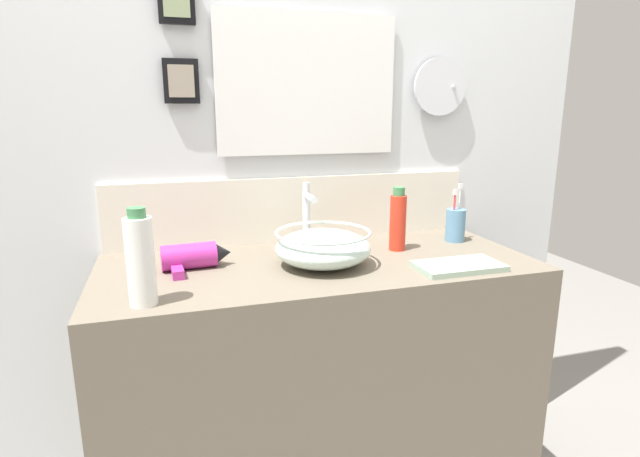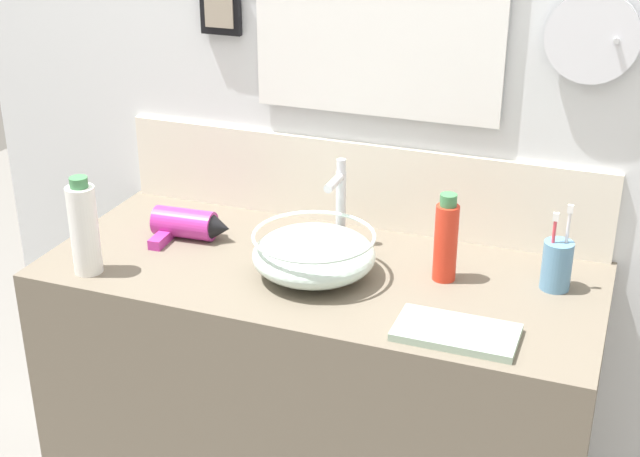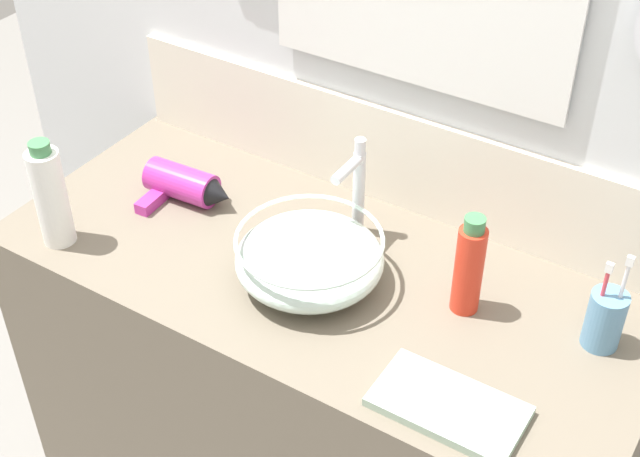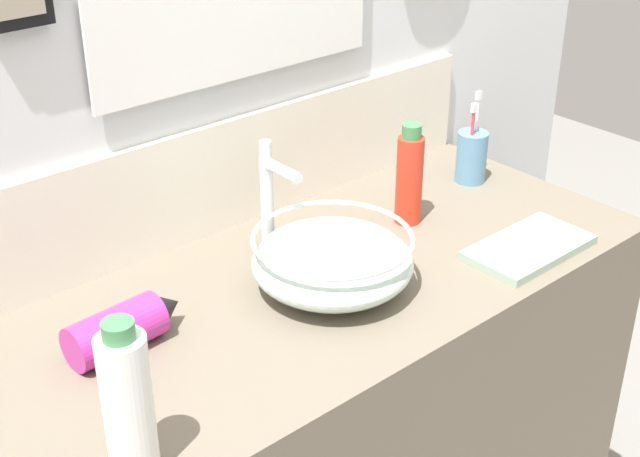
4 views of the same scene
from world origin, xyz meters
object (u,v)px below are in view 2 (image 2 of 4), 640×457
at_px(toothbrush_cup, 557,265).
at_px(hand_towel, 456,332).
at_px(faucet, 341,199).
at_px(hair_drier, 189,225).
at_px(glass_bowl_sink, 316,254).
at_px(soap_dispenser, 84,228).
at_px(lotion_bottle, 446,240).

distance_m(toothbrush_cup, hand_towel, 0.31).
distance_m(faucet, toothbrush_cup, 0.51).
bearing_deg(hair_drier, faucet, 13.59).
bearing_deg(toothbrush_cup, faucet, 175.74).
height_order(toothbrush_cup, hand_towel, toothbrush_cup).
height_order(glass_bowl_sink, faucet, faucet).
xyz_separation_m(soap_dispenser, hand_towel, (0.83, 0.02, -0.10)).
height_order(glass_bowl_sink, hand_towel, glass_bowl_sink).
xyz_separation_m(hair_drier, soap_dispenser, (-0.13, -0.24, 0.07)).
bearing_deg(faucet, hand_towel, -41.55).
height_order(glass_bowl_sink, toothbrush_cup, toothbrush_cup).
bearing_deg(lotion_bottle, faucet, 163.58).
bearing_deg(hand_towel, toothbrush_cup, 60.40).
distance_m(glass_bowl_sink, faucet, 0.18).
relative_size(hair_drier, lotion_bottle, 0.97).
bearing_deg(soap_dispenser, hair_drier, 62.19).
height_order(lotion_bottle, soap_dispenser, soap_dispenser).
distance_m(faucet, hand_towel, 0.48).
height_order(toothbrush_cup, lotion_bottle, lotion_bottle).
distance_m(glass_bowl_sink, hair_drier, 0.37).
bearing_deg(hand_towel, glass_bowl_sink, 157.62).
height_order(toothbrush_cup, soap_dispenser, soap_dispenser).
xyz_separation_m(glass_bowl_sink, lotion_bottle, (0.27, 0.09, 0.04)).
height_order(lotion_bottle, hand_towel, lotion_bottle).
distance_m(glass_bowl_sink, soap_dispenser, 0.51).
xyz_separation_m(faucet, hand_towel, (0.35, -0.31, -0.11)).
height_order(faucet, hand_towel, faucet).
height_order(hair_drier, hand_towel, hair_drier).
bearing_deg(hair_drier, soap_dispenser, -117.81).
bearing_deg(glass_bowl_sink, lotion_bottle, 17.82).
bearing_deg(soap_dispenser, lotion_bottle, 18.13).
height_order(hair_drier, lotion_bottle, lotion_bottle).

